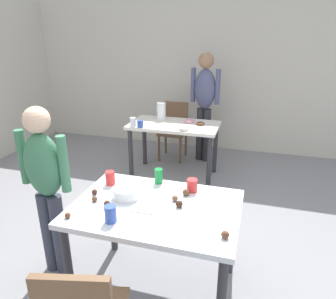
{
  "coord_description": "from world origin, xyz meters",
  "views": [
    {
      "loc": [
        0.7,
        -2.0,
        1.91
      ],
      "look_at": [
        -0.05,
        0.55,
        0.9
      ],
      "focal_mm": 33.58,
      "sensor_mm": 36.0,
      "label": 1
    }
  ],
  "objects_px": {
    "person_adult_far": "(205,98)",
    "soda_can": "(159,176)",
    "pitcher_far": "(161,111)",
    "dining_table_far": "(174,132)",
    "mixing_bowl": "(126,193)",
    "person_girl_near": "(46,181)",
    "dining_table_near": "(156,218)",
    "chair_far_table": "(174,127)"
  },
  "relations": [
    {
      "from": "person_girl_near",
      "to": "pitcher_far",
      "type": "height_order",
      "value": "person_girl_near"
    },
    {
      "from": "person_adult_far",
      "to": "soda_can",
      "type": "relative_size",
      "value": 13.32
    },
    {
      "from": "dining_table_near",
      "to": "mixing_bowl",
      "type": "xyz_separation_m",
      "value": [
        -0.25,
        0.05,
        0.14
      ]
    },
    {
      "from": "person_girl_near",
      "to": "pitcher_far",
      "type": "bearing_deg",
      "value": 84.57
    },
    {
      "from": "dining_table_far",
      "to": "mixing_bowl",
      "type": "height_order",
      "value": "mixing_bowl"
    },
    {
      "from": "mixing_bowl",
      "to": "pitcher_far",
      "type": "distance_m",
      "value": 2.22
    },
    {
      "from": "dining_table_near",
      "to": "person_girl_near",
      "type": "xyz_separation_m",
      "value": [
        -0.87,
        -0.03,
        0.19
      ]
    },
    {
      "from": "dining_table_near",
      "to": "person_adult_far",
      "type": "bearing_deg",
      "value": 92.87
    },
    {
      "from": "mixing_bowl",
      "to": "soda_can",
      "type": "height_order",
      "value": "soda_can"
    },
    {
      "from": "dining_table_near",
      "to": "mixing_bowl",
      "type": "height_order",
      "value": "mixing_bowl"
    },
    {
      "from": "dining_table_far",
      "to": "pitcher_far",
      "type": "relative_size",
      "value": 5.07
    },
    {
      "from": "chair_far_table",
      "to": "person_girl_near",
      "type": "relative_size",
      "value": 0.61
    },
    {
      "from": "soda_can",
      "to": "pitcher_far",
      "type": "relative_size",
      "value": 0.53
    },
    {
      "from": "dining_table_near",
      "to": "chair_far_table",
      "type": "distance_m",
      "value": 2.79
    },
    {
      "from": "dining_table_far",
      "to": "person_adult_far",
      "type": "distance_m",
      "value": 0.8
    },
    {
      "from": "dining_table_near",
      "to": "person_adult_far",
      "type": "xyz_separation_m",
      "value": [
        -0.14,
        2.71,
        0.33
      ]
    },
    {
      "from": "chair_far_table",
      "to": "mixing_bowl",
      "type": "height_order",
      "value": "chair_far_table"
    },
    {
      "from": "dining_table_near",
      "to": "mixing_bowl",
      "type": "relative_size",
      "value": 6.05
    },
    {
      "from": "dining_table_near",
      "to": "dining_table_far",
      "type": "relative_size",
      "value": 1.0
    },
    {
      "from": "chair_far_table",
      "to": "person_adult_far",
      "type": "bearing_deg",
      "value": -2.14
    },
    {
      "from": "dining_table_near",
      "to": "person_adult_far",
      "type": "relative_size",
      "value": 0.72
    },
    {
      "from": "person_girl_near",
      "to": "soda_can",
      "type": "xyz_separation_m",
      "value": [
        0.78,
        0.38,
        -0.03
      ]
    },
    {
      "from": "mixing_bowl",
      "to": "dining_table_near",
      "type": "bearing_deg",
      "value": -11.95
    },
    {
      "from": "dining_table_far",
      "to": "mixing_bowl",
      "type": "bearing_deg",
      "value": -85.06
    },
    {
      "from": "mixing_bowl",
      "to": "pitcher_far",
      "type": "bearing_deg",
      "value": 100.62
    },
    {
      "from": "chair_far_table",
      "to": "pitcher_far",
      "type": "height_order",
      "value": "pitcher_far"
    },
    {
      "from": "person_adult_far",
      "to": "soda_can",
      "type": "bearing_deg",
      "value": -88.85
    },
    {
      "from": "mixing_bowl",
      "to": "soda_can",
      "type": "distance_m",
      "value": 0.34
    },
    {
      "from": "person_girl_near",
      "to": "person_adult_far",
      "type": "bearing_deg",
      "value": 75.01
    },
    {
      "from": "mixing_bowl",
      "to": "person_adult_far",
      "type": "bearing_deg",
      "value": 87.62
    },
    {
      "from": "dining_table_far",
      "to": "person_adult_far",
      "type": "xyz_separation_m",
      "value": [
        0.28,
        0.66,
        0.35
      ]
    },
    {
      "from": "dining_table_near",
      "to": "pitcher_far",
      "type": "height_order",
      "value": "pitcher_far"
    },
    {
      "from": "person_girl_near",
      "to": "chair_far_table",
      "type": "bearing_deg",
      "value": 84.45
    },
    {
      "from": "dining_table_far",
      "to": "mixing_bowl",
      "type": "xyz_separation_m",
      "value": [
        0.17,
        -1.99,
        0.15
      ]
    },
    {
      "from": "person_girl_near",
      "to": "person_adult_far",
      "type": "height_order",
      "value": "person_adult_far"
    },
    {
      "from": "person_adult_far",
      "to": "pitcher_far",
      "type": "relative_size",
      "value": 7.01
    },
    {
      "from": "dining_table_far",
      "to": "soda_can",
      "type": "height_order",
      "value": "soda_can"
    },
    {
      "from": "chair_far_table",
      "to": "soda_can",
      "type": "bearing_deg",
      "value": -77.82
    },
    {
      "from": "chair_far_table",
      "to": "pitcher_far",
      "type": "relative_size",
      "value": 3.75
    },
    {
      "from": "dining_table_near",
      "to": "person_adult_far",
      "type": "height_order",
      "value": "person_adult_far"
    },
    {
      "from": "pitcher_far",
      "to": "chair_far_table",
      "type": "bearing_deg",
      "value": 83.91
    },
    {
      "from": "person_adult_far",
      "to": "pitcher_far",
      "type": "distance_m",
      "value": 0.72
    }
  ]
}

